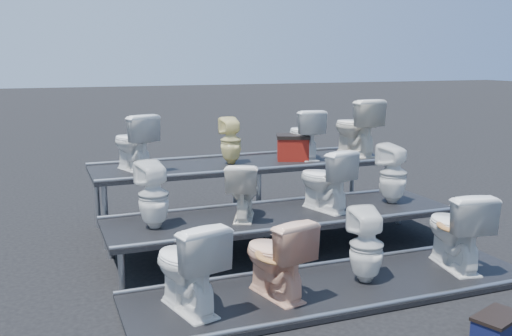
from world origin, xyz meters
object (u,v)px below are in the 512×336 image
object	(u,v)px
toilet_6	(325,179)
red_crate	(293,149)
toilet_1	(276,256)
toilet_0	(187,265)
toilet_2	(366,245)
toilet_7	(393,174)
step_stool	(497,327)
toilet_3	(456,229)
toilet_10	(304,134)
toilet_9	(231,141)
toilet_4	(153,195)
toilet_11	(356,127)
toilet_5	(243,190)
toilet_8	(133,142)

from	to	relation	value
toilet_6	red_crate	bearing A→B (deg)	-112.18
toilet_1	toilet_6	bearing A→B (deg)	-145.71
toilet_0	toilet_2	bearing A→B (deg)	165.94
toilet_7	step_stool	bearing A→B (deg)	54.53
toilet_3	toilet_10	distance (m)	2.76
toilet_7	toilet_3	bearing A→B (deg)	66.27
toilet_0	toilet_3	distance (m)	2.95
toilet_0	toilet_10	world-z (taller)	toilet_10
toilet_2	toilet_3	world-z (taller)	toilet_3
toilet_9	toilet_4	bearing A→B (deg)	43.43
toilet_9	toilet_10	size ratio (longest dim) A/B	0.89
toilet_1	toilet_11	bearing A→B (deg)	-145.66
toilet_0	toilet_4	world-z (taller)	toilet_4
toilet_3	toilet_7	bearing A→B (deg)	-83.15
toilet_1	red_crate	world-z (taller)	red_crate
toilet_6	toilet_4	bearing A→B (deg)	-15.49
toilet_9	toilet_10	bearing A→B (deg)	178.95
toilet_3	red_crate	world-z (taller)	red_crate
toilet_9	toilet_11	size ratio (longest dim) A/B	0.75
toilet_5	toilet_8	xyz separation A→B (m)	(-1.02, 1.30, 0.44)
toilet_10	toilet_4	bearing A→B (deg)	31.44
red_crate	toilet_4	bearing A→B (deg)	-129.38
toilet_1	red_crate	xyz separation A→B (m)	(1.34, 2.56, 0.56)
step_stool	toilet_8	bearing A→B (deg)	100.90
toilet_6	toilet_11	size ratio (longest dim) A/B	0.90
toilet_0	toilet_10	bearing A→B (deg)	-146.72
toilet_0	step_stool	xyz separation A→B (m)	(2.33, -1.29, -0.40)
toilet_10	step_stool	distance (m)	4.06
toilet_0	toilet_11	xyz separation A→B (m)	(3.23, 2.60, 0.80)
toilet_1	toilet_3	xyz separation A→B (m)	(2.10, 0.00, 0.04)
red_crate	step_stool	size ratio (longest dim) A/B	1.01
toilet_2	toilet_5	bearing A→B (deg)	-48.82
toilet_6	toilet_2	bearing A→B (deg)	65.69
toilet_7	toilet_1	bearing A→B (deg)	10.53
toilet_2	toilet_5	distance (m)	1.59
toilet_3	toilet_8	bearing A→B (deg)	-30.89
toilet_6	toilet_8	size ratio (longest dim) A/B	1.03
red_crate	step_stool	world-z (taller)	red_crate
toilet_0	toilet_4	distance (m)	1.35
toilet_2	toilet_7	size ratio (longest dim) A/B	1.00
toilet_0	toilet_5	world-z (taller)	toilet_5
toilet_8	toilet_9	bearing A→B (deg)	161.01
toilet_5	toilet_8	distance (m)	1.71
toilet_0	toilet_1	distance (m)	0.86
toilet_7	toilet_8	size ratio (longest dim) A/B	1.03
toilet_3	step_stool	xyz separation A→B (m)	(-0.62, -1.29, -0.41)
toilet_8	toilet_11	xyz separation A→B (m)	(3.27, 0.00, 0.05)
toilet_2	toilet_5	size ratio (longest dim) A/B	1.14
toilet_4	step_stool	world-z (taller)	toilet_4
toilet_4	toilet_2	bearing A→B (deg)	132.05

